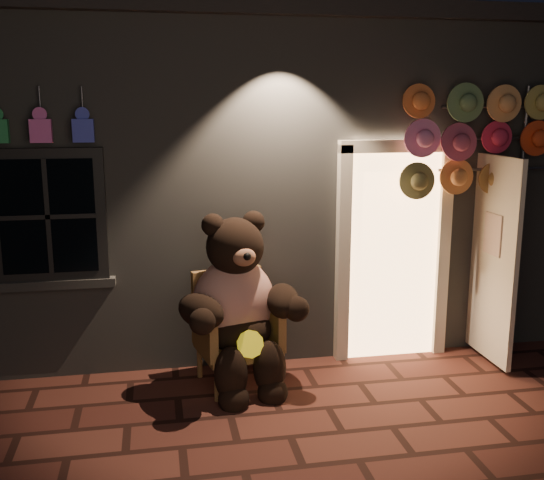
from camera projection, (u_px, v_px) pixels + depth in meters
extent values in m
plane|color=#53281F|center=(291.00, 437.00, 4.92)|extent=(60.00, 60.00, 0.00)
cube|color=slate|center=(228.00, 172.00, 8.42)|extent=(7.00, 5.00, 3.30)
cube|color=black|center=(226.00, 35.00, 8.06)|extent=(7.30, 5.30, 0.16)
cube|color=black|center=(49.00, 216.00, 5.66)|extent=(1.00, 0.10, 1.20)
cube|color=black|center=(48.00, 216.00, 5.63)|extent=(0.82, 0.06, 1.02)
cube|color=slate|center=(54.00, 284.00, 5.79)|extent=(1.10, 0.14, 0.08)
cube|color=#FFB872|center=(392.00, 254.00, 6.37)|extent=(0.92, 0.10, 2.10)
cube|color=beige|center=(343.00, 258.00, 6.23)|extent=(0.12, 0.12, 2.20)
cube|color=beige|center=(442.00, 253.00, 6.42)|extent=(0.12, 0.12, 2.20)
cube|color=beige|center=(398.00, 146.00, 6.10)|extent=(1.16, 0.12, 0.12)
cube|color=beige|center=(494.00, 259.00, 6.16)|extent=(0.05, 0.80, 2.00)
cube|color=#D758AF|center=(41.00, 131.00, 5.43)|extent=(0.18, 0.07, 0.20)
cylinder|color=#59595E|center=(40.00, 101.00, 5.43)|extent=(0.02, 0.02, 0.25)
cube|color=#3640BE|center=(83.00, 131.00, 5.49)|extent=(0.18, 0.07, 0.20)
cylinder|color=#59595E|center=(82.00, 101.00, 5.49)|extent=(0.02, 0.02, 0.25)
cube|color=#AA7342|center=(238.00, 347.00, 5.80)|extent=(0.78, 0.75, 0.10)
cube|color=#AA7342|center=(227.00, 303.00, 5.99)|extent=(0.67, 0.21, 0.67)
cube|color=#AA7342|center=(204.00, 333.00, 5.62)|extent=(0.19, 0.58, 0.38)
cube|color=#AA7342|center=(270.00, 323.00, 5.86)|extent=(0.19, 0.58, 0.38)
cylinder|color=#AA7342|center=(217.00, 384.00, 5.49)|extent=(0.05, 0.05, 0.31)
cylinder|color=#AA7342|center=(278.00, 374.00, 5.71)|extent=(0.05, 0.05, 0.31)
cylinder|color=#AA7342|center=(200.00, 362.00, 5.97)|extent=(0.05, 0.05, 0.31)
cylinder|color=#AA7342|center=(256.00, 353.00, 6.19)|extent=(0.05, 0.05, 0.31)
ellipsoid|color=#B62E13|center=(234.00, 302.00, 5.77)|extent=(0.87, 0.75, 0.80)
ellipsoid|color=black|center=(237.00, 329.00, 5.74)|extent=(0.72, 0.65, 0.38)
sphere|color=black|center=(235.00, 246.00, 5.61)|extent=(0.61, 0.61, 0.51)
sphere|color=black|center=(213.00, 225.00, 5.52)|extent=(0.20, 0.20, 0.20)
sphere|color=black|center=(254.00, 222.00, 5.67)|extent=(0.20, 0.20, 0.20)
ellipsoid|color=#9A6246|center=(244.00, 257.00, 5.40)|extent=(0.23, 0.18, 0.16)
ellipsoid|color=black|center=(201.00, 311.00, 5.40)|extent=(0.52, 0.60, 0.29)
ellipsoid|color=black|center=(283.00, 301.00, 5.68)|extent=(0.36, 0.56, 0.29)
ellipsoid|color=black|center=(231.00, 374.00, 5.42)|extent=(0.29, 0.29, 0.49)
ellipsoid|color=black|center=(270.00, 368.00, 5.56)|extent=(0.29, 0.29, 0.49)
sphere|color=black|center=(234.00, 399.00, 5.40)|extent=(0.27, 0.27, 0.27)
sphere|color=black|center=(273.00, 392.00, 5.54)|extent=(0.27, 0.27, 0.27)
cylinder|color=yellow|center=(250.00, 344.00, 5.44)|extent=(0.26, 0.15, 0.24)
cylinder|color=#59595E|center=(518.00, 223.00, 6.44)|extent=(0.04, 0.04, 2.70)
cylinder|color=#59595E|center=(500.00, 107.00, 6.13)|extent=(1.20, 0.03, 0.03)
cylinder|color=#59595E|center=(498.00, 138.00, 6.19)|extent=(1.20, 0.03, 0.03)
cylinder|color=#59595E|center=(495.00, 169.00, 6.25)|extent=(1.20, 0.03, 0.03)
cylinder|color=orange|center=(420.00, 101.00, 5.91)|extent=(0.34, 0.11, 0.34)
cylinder|color=#648A56|center=(462.00, 101.00, 5.95)|extent=(0.34, 0.11, 0.34)
cylinder|color=#EFA862|center=(503.00, 102.00, 5.99)|extent=(0.34, 0.11, 0.34)
cylinder|color=tan|center=(537.00, 102.00, 6.12)|extent=(0.34, 0.11, 0.34)
cylinder|color=pink|center=(420.00, 140.00, 5.95)|extent=(0.34, 0.11, 0.34)
cylinder|color=#B84868|center=(461.00, 139.00, 5.99)|extent=(0.34, 0.11, 0.34)
cylinder|color=#DE2C53|center=(497.00, 139.00, 6.12)|extent=(0.34, 0.11, 0.34)
cylinder|color=#F4481F|center=(536.00, 138.00, 6.17)|extent=(0.34, 0.11, 0.34)
cylinder|color=olive|center=(419.00, 177.00, 6.00)|extent=(0.34, 0.11, 0.34)
cylinder|color=#CB7E43|center=(456.00, 176.00, 6.12)|extent=(0.34, 0.11, 0.34)
cylinder|color=olive|center=(496.00, 175.00, 6.17)|extent=(0.34, 0.11, 0.34)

